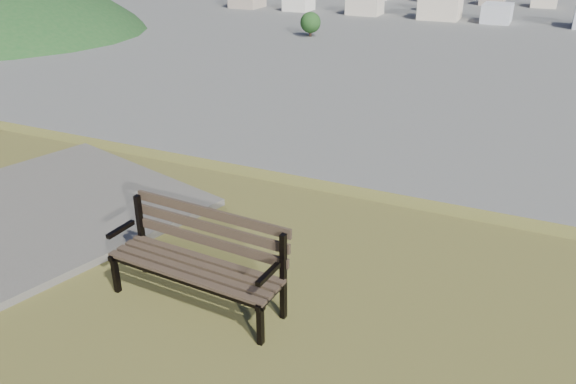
% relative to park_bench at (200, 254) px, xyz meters
% --- Properties ---
extents(park_bench, '(1.69, 0.63, 0.87)m').
position_rel_park_bench_xyz_m(park_bench, '(0.00, 0.00, 0.00)').
color(park_bench, '#3E3123').
rests_on(park_bench, hilltop_mesa).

